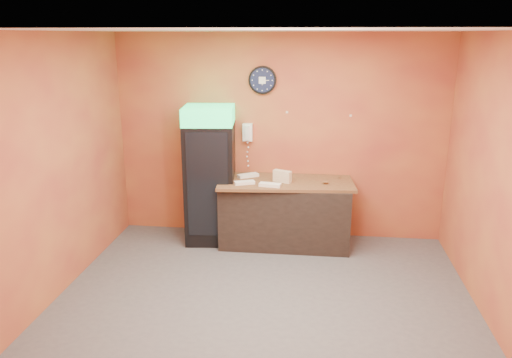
# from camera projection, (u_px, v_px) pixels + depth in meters

# --- Properties ---
(floor) EXTENTS (4.50, 4.50, 0.00)m
(floor) POSITION_uv_depth(u_px,v_px,m) (263.00, 303.00, 5.34)
(floor) COLOR #47474C
(floor) RESTS_ON ground
(back_wall) EXTENTS (4.50, 0.02, 2.80)m
(back_wall) POSITION_uv_depth(u_px,v_px,m) (279.00, 137.00, 6.85)
(back_wall) COLOR #C47337
(back_wall) RESTS_ON floor
(left_wall) EXTENTS (0.02, 4.00, 2.80)m
(left_wall) POSITION_uv_depth(u_px,v_px,m) (50.00, 170.00, 5.21)
(left_wall) COLOR #C47337
(left_wall) RESTS_ON floor
(right_wall) EXTENTS (0.02, 4.00, 2.80)m
(right_wall) POSITION_uv_depth(u_px,v_px,m) (502.00, 185.00, 4.68)
(right_wall) COLOR #C47337
(right_wall) RESTS_ON floor
(ceiling) EXTENTS (4.50, 4.00, 0.02)m
(ceiling) POSITION_uv_depth(u_px,v_px,m) (264.00, 30.00, 4.55)
(ceiling) COLOR white
(ceiling) RESTS_ON back_wall
(beverage_cooler) EXTENTS (0.72, 0.72, 1.86)m
(beverage_cooler) POSITION_uv_depth(u_px,v_px,m) (209.00, 177.00, 6.72)
(beverage_cooler) COLOR black
(beverage_cooler) RESTS_ON floor
(prep_counter) EXTENTS (1.72, 0.77, 0.86)m
(prep_counter) POSITION_uv_depth(u_px,v_px,m) (285.00, 214.00, 6.75)
(prep_counter) COLOR black
(prep_counter) RESTS_ON floor
(wall_clock) EXTENTS (0.37, 0.06, 0.37)m
(wall_clock) POSITION_uv_depth(u_px,v_px,m) (262.00, 80.00, 6.63)
(wall_clock) COLOR black
(wall_clock) RESTS_ON back_wall
(wall_phone) EXTENTS (0.13, 0.11, 0.24)m
(wall_phone) POSITION_uv_depth(u_px,v_px,m) (248.00, 132.00, 6.83)
(wall_phone) COLOR white
(wall_phone) RESTS_ON back_wall
(butcher_paper) EXTENTS (1.84, 0.96, 0.04)m
(butcher_paper) POSITION_uv_depth(u_px,v_px,m) (286.00, 182.00, 6.62)
(butcher_paper) COLOR brown
(butcher_paper) RESTS_ON prep_counter
(sub_roll_stack) EXTENTS (0.26, 0.18, 0.15)m
(sub_roll_stack) POSITION_uv_depth(u_px,v_px,m) (282.00, 176.00, 6.54)
(sub_roll_stack) COLOR beige
(sub_roll_stack) RESTS_ON butcher_paper
(wrapped_sandwich_left) EXTENTS (0.28, 0.19, 0.04)m
(wrapped_sandwich_left) POSITION_uv_depth(u_px,v_px,m) (245.00, 183.00, 6.46)
(wrapped_sandwich_left) COLOR white
(wrapped_sandwich_left) RESTS_ON butcher_paper
(wrapped_sandwich_mid) EXTENTS (0.29, 0.15, 0.04)m
(wrapped_sandwich_mid) POSITION_uv_depth(u_px,v_px,m) (270.00, 185.00, 6.36)
(wrapped_sandwich_mid) COLOR white
(wrapped_sandwich_mid) RESTS_ON butcher_paper
(wrapped_sandwich_right) EXTENTS (0.30, 0.25, 0.04)m
(wrapped_sandwich_right) POSITION_uv_depth(u_px,v_px,m) (248.00, 175.00, 6.78)
(wrapped_sandwich_right) COLOR white
(wrapped_sandwich_right) RESTS_ON butcher_paper
(kitchen_tool) EXTENTS (0.06, 0.06, 0.06)m
(kitchen_tool) POSITION_uv_depth(u_px,v_px,m) (289.00, 175.00, 6.79)
(kitchen_tool) COLOR silver
(kitchen_tool) RESTS_ON butcher_paper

